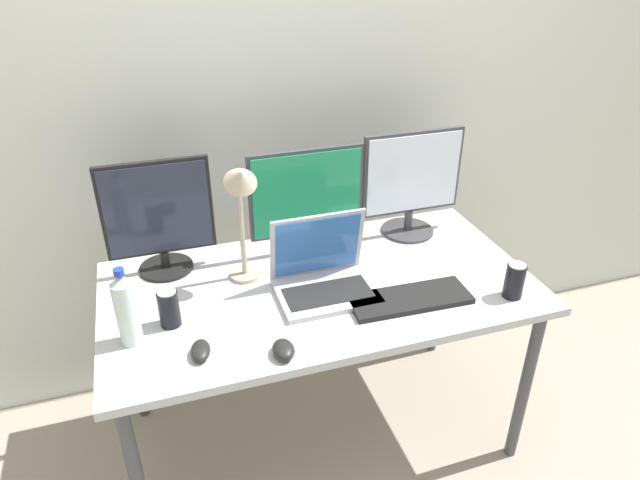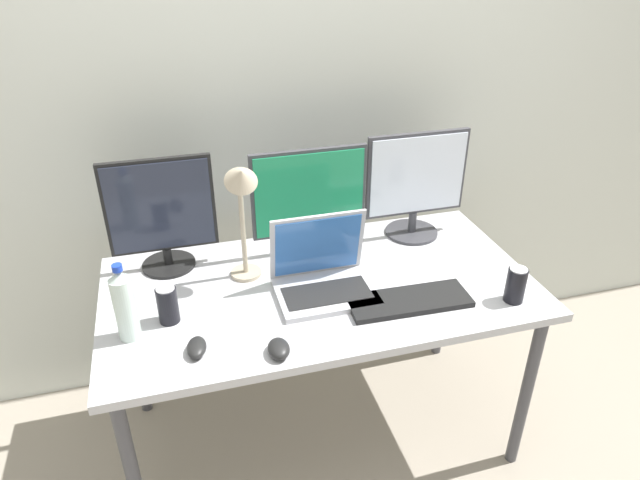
{
  "view_description": "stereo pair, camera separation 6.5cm",
  "coord_description": "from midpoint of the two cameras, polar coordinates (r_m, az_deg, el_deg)",
  "views": [
    {
      "loc": [
        -0.52,
        -1.59,
        1.87
      ],
      "look_at": [
        0.0,
        0.0,
        0.92
      ],
      "focal_mm": 32.0,
      "sensor_mm": 36.0,
      "label": 1
    },
    {
      "loc": [
        -0.46,
        -1.61,
        1.87
      ],
      "look_at": [
        0.0,
        0.0,
        0.92
      ],
      "focal_mm": 32.0,
      "sensor_mm": 36.0,
      "label": 2
    }
  ],
  "objects": [
    {
      "name": "water_bottle",
      "position": [
        1.8,
        -19.78,
        -6.55
      ],
      "size": [
        0.07,
        0.07,
        0.26
      ],
      "color": "silver",
      "rests_on": "work_desk"
    },
    {
      "name": "keyboard_main",
      "position": [
        1.95,
        8.02,
        -5.85
      ],
      "size": [
        0.42,
        0.16,
        0.02
      ],
      "primitive_type": "cube",
      "rotation": [
        0.0,
        0.0,
        -0.03
      ],
      "color": "black",
      "rests_on": "work_desk"
    },
    {
      "name": "soda_can_by_laptop",
      "position": [
        1.87,
        -15.84,
        -6.59
      ],
      "size": [
        0.07,
        0.07,
        0.13
      ],
      "color": "black",
      "rests_on": "work_desk"
    },
    {
      "name": "monitor_right",
      "position": [
        2.28,
        8.36,
        5.78
      ],
      "size": [
        0.41,
        0.21,
        0.43
      ],
      "color": "#38383D",
      "rests_on": "work_desk"
    },
    {
      "name": "monitor_center",
      "position": [
        2.13,
        -2.21,
        4.0
      ],
      "size": [
        0.44,
        0.2,
        0.41
      ],
      "color": "#38383D",
      "rests_on": "work_desk"
    },
    {
      "name": "mouse_by_laptop",
      "position": [
        1.75,
        -12.92,
        -10.73
      ],
      "size": [
        0.07,
        0.11,
        0.03
      ],
      "primitive_type": "ellipsoid",
      "rotation": [
        0.0,
        0.0,
        -0.15
      ],
      "color": "black",
      "rests_on": "work_desk"
    },
    {
      "name": "laptop_silver",
      "position": [
        1.96,
        -0.58,
        -3.43
      ],
      "size": [
        0.33,
        0.26,
        0.27
      ],
      "color": "#B7B7BC",
      "rests_on": "work_desk"
    },
    {
      "name": "ground_plane",
      "position": [
        2.51,
        -0.78,
        -18.62
      ],
      "size": [
        16.0,
        16.0,
        0.0
      ],
      "primitive_type": "plane",
      "color": "gray"
    },
    {
      "name": "desk_lamp",
      "position": [
        1.89,
        -8.81,
        3.82
      ],
      "size": [
        0.11,
        0.18,
        0.47
      ],
      "color": "tan",
      "rests_on": "work_desk"
    },
    {
      "name": "wall_back",
      "position": [
        2.32,
        -5.5,
        15.17
      ],
      "size": [
        7.0,
        0.08,
        2.6
      ],
      "primitive_type": "cube",
      "color": "silver",
      "rests_on": "ground"
    },
    {
      "name": "mouse_by_keyboard",
      "position": [
        1.72,
        -4.77,
        -10.89
      ],
      "size": [
        0.07,
        0.1,
        0.04
      ],
      "primitive_type": "ellipsoid",
      "rotation": [
        0.0,
        0.0,
        -0.05
      ],
      "color": "black",
      "rests_on": "work_desk"
    },
    {
      "name": "soda_can_near_keyboard",
      "position": [
        2.02,
        18.01,
        -3.89
      ],
      "size": [
        0.07,
        0.07,
        0.13
      ],
      "color": "black",
      "rests_on": "work_desk"
    },
    {
      "name": "work_desk",
      "position": [
        2.06,
        -0.9,
        -5.95
      ],
      "size": [
        1.5,
        0.79,
        0.74
      ],
      "color": "#424247",
      "rests_on": "ground"
    },
    {
      "name": "monitor_left",
      "position": [
        2.08,
        -16.7,
        2.24
      ],
      "size": [
        0.38,
        0.19,
        0.42
      ],
      "color": "black",
      "rests_on": "work_desk"
    }
  ]
}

